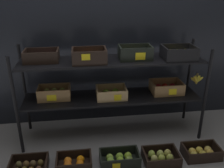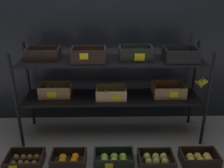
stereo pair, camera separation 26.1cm
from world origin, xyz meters
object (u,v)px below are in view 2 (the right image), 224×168
(crate_ground_orange, at_px, (69,160))
(crate_ground_apple_green, at_px, (114,159))
(crate_ground_pear, at_px, (156,161))
(crate_ground_kiwi, at_px, (25,161))
(crate_ground_apple_gold, at_px, (199,159))
(display_rack, at_px, (114,77))

(crate_ground_orange, height_order, crate_ground_apple_green, same)
(crate_ground_apple_green, bearing_deg, crate_ground_pear, -4.72)
(crate_ground_pear, bearing_deg, crate_ground_kiwi, 178.75)
(crate_ground_kiwi, xyz_separation_m, crate_ground_orange, (0.41, 0.00, 0.00))
(crate_ground_kiwi, relative_size, crate_ground_orange, 1.04)
(crate_ground_orange, relative_size, crate_ground_apple_gold, 0.93)
(crate_ground_apple_green, xyz_separation_m, crate_ground_pear, (0.40, -0.03, 0.00))
(crate_ground_apple_green, xyz_separation_m, crate_ground_apple_gold, (0.81, -0.01, 0.00))
(crate_ground_orange, bearing_deg, crate_ground_apple_green, 0.16)
(display_rack, height_order, crate_ground_orange, display_rack)
(display_rack, distance_m, crate_ground_pear, 0.91)
(display_rack, bearing_deg, crate_ground_kiwi, -149.31)
(crate_ground_kiwi, distance_m, crate_ground_pear, 1.23)
(display_rack, relative_size, crate_ground_pear, 6.01)
(crate_ground_pear, bearing_deg, display_rack, 126.04)
(display_rack, height_order, crate_ground_apple_gold, display_rack)
(crate_ground_apple_green, bearing_deg, crate_ground_orange, -179.84)
(crate_ground_apple_green, distance_m, crate_ground_pear, 0.40)
(crate_ground_kiwi, bearing_deg, crate_ground_pear, -1.25)
(display_rack, distance_m, crate_ground_kiwi, 1.18)
(display_rack, bearing_deg, crate_ground_orange, -131.30)
(crate_ground_kiwi, distance_m, crate_ground_apple_green, 0.84)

